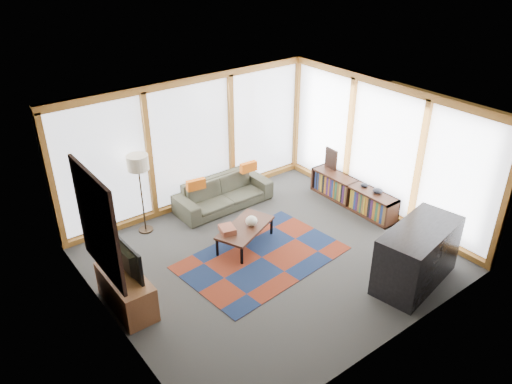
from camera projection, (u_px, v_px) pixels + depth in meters
ground at (270, 257)px, 8.55m from camera, size 5.50×5.50×0.00m
room_envelope at (273, 157)px, 8.47m from camera, size 5.52×5.02×2.62m
rug at (262, 257)px, 8.53m from camera, size 2.86×1.99×0.01m
sofa at (223, 193)px, 9.97m from camera, size 1.98×0.79×0.58m
pillow_left at (196, 184)px, 9.46m from camera, size 0.38×0.16×0.20m
pillow_right at (249, 167)px, 10.14m from camera, size 0.37×0.13×0.20m
floor_lamp at (142, 194)px, 8.94m from camera, size 0.38×0.38×1.53m
coffee_table at (245, 236)px, 8.79m from camera, size 1.27×0.97×0.38m
book_stack at (227, 229)px, 8.53m from camera, size 0.31×0.35×0.10m
vase at (251, 221)px, 8.70m from camera, size 0.24×0.24×0.18m
bookshelf at (352, 194)px, 10.00m from camera, size 0.37×2.04×0.51m
bowl_a at (378, 191)px, 9.49m from camera, size 0.23×0.23×0.10m
bowl_b at (364, 185)px, 9.72m from camera, size 0.16×0.16×0.07m
shelf_picture at (331, 159)px, 10.38m from camera, size 0.06×0.33×0.43m
tv_console at (126, 291)px, 7.32m from camera, size 0.47×1.14×0.57m
television at (122, 260)px, 7.10m from camera, size 0.14×0.88×0.50m
bar_counter at (417, 255)px, 7.76m from camera, size 1.66×0.99×0.98m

